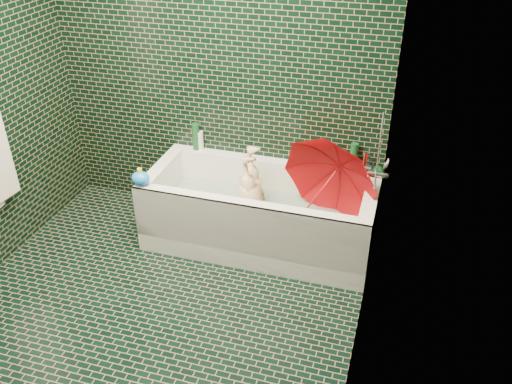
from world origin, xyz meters
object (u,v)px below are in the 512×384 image
(bathtub, at_px, (260,220))
(rubber_duck, at_px, (334,164))
(umbrella, at_px, (322,189))
(bath_toy, at_px, (141,178))
(child, at_px, (254,207))

(bathtub, bearing_deg, rubber_duck, 34.56)
(umbrella, height_order, bath_toy, umbrella)
(bathtub, distance_m, umbrella, 0.59)
(child, height_order, rubber_duck, rubber_duck)
(bathtub, distance_m, bath_toy, 0.94)
(rubber_duck, bearing_deg, bathtub, -140.46)
(bathtub, relative_size, rubber_duck, 15.11)
(bathtub, distance_m, child, 0.11)
(bathtub, bearing_deg, umbrella, -4.91)
(bathtub, xyz_separation_m, rubber_duck, (0.49, 0.34, 0.38))
(umbrella, bearing_deg, bath_toy, -144.10)
(rubber_duck, bearing_deg, bath_toy, -148.73)
(child, relative_size, umbrella, 1.32)
(child, relative_size, rubber_duck, 8.14)
(bath_toy, bearing_deg, rubber_duck, 11.78)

